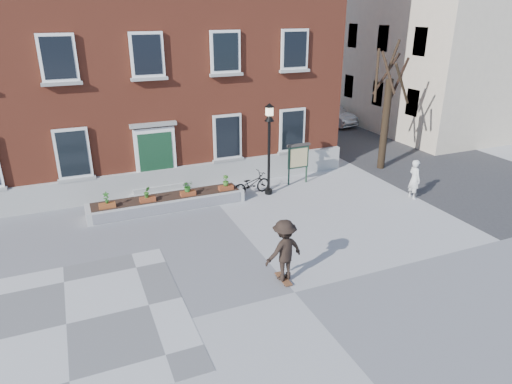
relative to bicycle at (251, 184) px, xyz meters
name	(u,v)px	position (x,y,z in m)	size (l,w,h in m)	color
ground	(295,292)	(-1.65, -7.26, -0.48)	(100.00, 100.00, 0.00)	#9B9B9D
checker_patch	(66,324)	(-7.65, -6.26, -0.48)	(6.00, 6.00, 0.01)	slate
bicycle	(251,184)	(0.00, 0.00, 0.00)	(0.64, 1.84, 0.97)	black
parked_car	(331,115)	(9.96, 9.84, 0.19)	(1.42, 4.07, 1.34)	silver
bystander	(414,179)	(6.14, -3.00, 0.36)	(0.61, 0.40, 1.68)	silver
brick_building	(127,35)	(-3.65, 6.72, 5.82)	(18.40, 10.85, 12.60)	brown
planter_assembly	(168,201)	(-3.64, -0.08, -0.18)	(6.20, 1.12, 1.15)	beige
bare_tree	(386,113)	(7.35, 0.75, 2.31)	(1.83, 1.83, 6.16)	black
side_street	(391,15)	(16.34, 12.53, 6.54)	(15.20, 36.00, 14.50)	#38383B
lamp_post	(269,137)	(0.72, -0.21, 2.05)	(0.40, 0.40, 3.93)	black
notice_board	(298,157)	(2.46, 0.42, 0.78)	(1.10, 0.16, 1.87)	#183125
skateboarder	(284,250)	(-1.68, -6.59, 0.53)	(1.32, 0.91, 1.96)	brown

